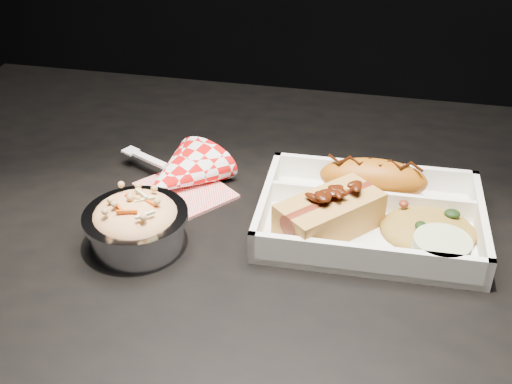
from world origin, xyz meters
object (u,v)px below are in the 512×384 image
napkin_fork (179,175)px  foil_coleslaw_cup (136,222)px  food_tray (370,219)px  dining_table (290,289)px  fried_pastry (373,179)px  hotdog (330,212)px

napkin_fork → foil_coleslaw_cup: bearing=-67.0°
napkin_fork → food_tray: bearing=17.5°
dining_table → fried_pastry: size_ratio=9.27×
fried_pastry → hotdog: bearing=-117.4°
food_tray → foil_coleslaw_cup: foil_coleslaw_cup is taller
fried_pastry → hotdog: size_ratio=1.02×
foil_coleslaw_cup → food_tray: bearing=19.7°
food_tray → napkin_fork: size_ratio=1.46×
fried_pastry → foil_coleslaw_cup: (-0.25, -0.14, -0.00)m
fried_pastry → napkin_fork: napkin_fork is taller
foil_coleslaw_cup → napkin_fork: size_ratio=0.66×
dining_table → foil_coleslaw_cup: foil_coleslaw_cup is taller
fried_pastry → foil_coleslaw_cup: size_ratio=1.13×
hotdog → foil_coleslaw_cup: 0.21m
dining_table → hotdog: 0.13m
dining_table → napkin_fork: bearing=158.3°
food_tray → napkin_fork: (-0.24, 0.04, 0.01)m
fried_pastry → hotdog: hotdog is taller
food_tray → hotdog: size_ratio=2.00×
food_tray → foil_coleslaw_cup: size_ratio=2.22×
dining_table → hotdog: (0.04, -0.00, 0.12)m
food_tray → foil_coleslaw_cup: (-0.25, -0.09, 0.02)m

